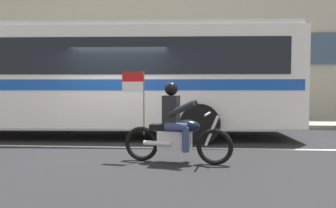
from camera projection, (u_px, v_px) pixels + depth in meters
name	position (u px, v px, depth m)	size (l,w,h in m)	color
ground_plane	(119.00, 143.00, 8.77)	(60.00, 60.00, 0.00)	black
sidewalk_curb	(146.00, 121.00, 13.85)	(28.00, 3.80, 0.15)	gray
lane_center_stripe	(114.00, 147.00, 8.17)	(26.60, 0.14, 0.01)	silver
office_building_facade	(153.00, 21.00, 15.90)	(28.00, 0.89, 9.18)	#B2A893
transit_bus	(86.00, 73.00, 9.96)	(12.26, 3.06, 3.22)	white
motorcycle_with_rider	(176.00, 129.00, 6.45)	(2.17, 0.71, 1.78)	black
fire_hydrant	(0.00, 111.00, 13.08)	(0.22, 0.30, 0.75)	gold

